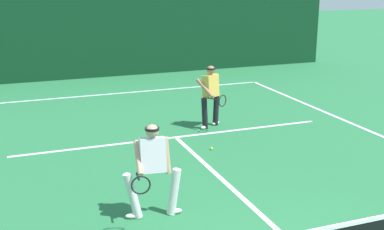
{
  "coord_description": "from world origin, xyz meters",
  "views": [
    {
      "loc": [
        -3.69,
        -4.4,
        3.82
      ],
      "look_at": [
        -0.19,
        4.89,
        1.0
      ],
      "focal_mm": 47.29,
      "sensor_mm": 36.0,
      "label": 1
    }
  ],
  "objects": [
    {
      "name": "court_line_baseline_far",
      "position": [
        0.0,
        11.46,
        0.0
      ],
      "size": [
        9.36,
        0.1,
        0.01
      ],
      "primitive_type": "cube",
      "color": "white",
      "rests_on": "ground_plane"
    },
    {
      "name": "court_line_service",
      "position": [
        0.0,
        6.49,
        0.0
      ],
      "size": [
        7.63,
        0.1,
        0.01
      ],
      "primitive_type": "cube",
      "color": "white",
      "rests_on": "ground_plane"
    },
    {
      "name": "court_line_centre",
      "position": [
        0.0,
        3.2,
        0.0
      ],
      "size": [
        0.1,
        6.4,
        0.01
      ],
      "primitive_type": "cube",
      "color": "white",
      "rests_on": "ground_plane"
    },
    {
      "name": "player_near",
      "position": [
        -1.65,
        2.77,
        0.85
      ],
      "size": [
        0.96,
        0.87,
        1.56
      ],
      "rotation": [
        0.0,
        0.0,
        3.02
      ],
      "color": "silver",
      "rests_on": "ground_plane"
    },
    {
      "name": "player_far",
      "position": [
        1.11,
        6.99,
        0.87
      ],
      "size": [
        0.71,
        0.95,
        1.59
      ],
      "rotation": [
        0.0,
        0.0,
        3.64
      ],
      "color": "black",
      "rests_on": "ground_plane"
    },
    {
      "name": "tennis_ball",
      "position": [
        0.46,
        5.37,
        0.03
      ],
      "size": [
        0.07,
        0.07,
        0.07
      ],
      "primitive_type": "sphere",
      "color": "#D1E033",
      "rests_on": "ground_plane"
    },
    {
      "name": "back_fence_windscreen",
      "position": [
        0.0,
        14.33,
        1.48
      ],
      "size": [
        18.33,
        0.12,
        2.95
      ],
      "primitive_type": "cube",
      "color": "#0D361D",
      "rests_on": "ground_plane"
    }
  ]
}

